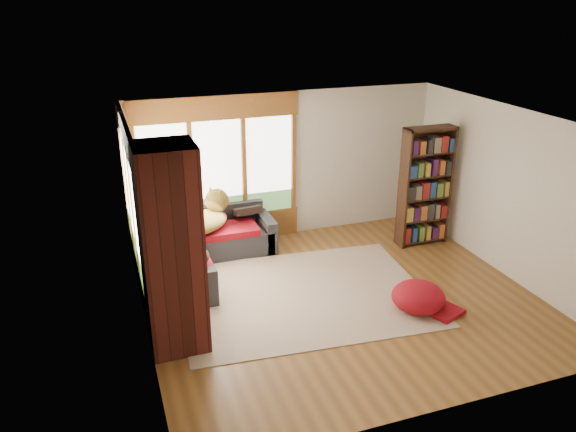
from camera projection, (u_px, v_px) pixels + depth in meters
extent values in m
plane|color=brown|center=(341.00, 298.00, 8.18)|extent=(5.50, 5.50, 0.00)
plane|color=white|center=(348.00, 122.00, 7.20)|extent=(5.50, 5.50, 0.00)
cube|color=silver|center=(285.00, 166.00, 9.88)|extent=(5.50, 0.04, 2.60)
cube|color=silver|center=(450.00, 305.00, 5.50)|extent=(5.50, 0.04, 2.60)
cube|color=silver|center=(139.00, 243.00, 6.85)|extent=(0.04, 5.00, 2.60)
cube|color=silver|center=(509.00, 193.00, 8.53)|extent=(0.04, 5.00, 2.60)
cube|color=brown|center=(219.00, 170.00, 9.47)|extent=(2.82, 0.10, 1.90)
cube|color=white|center=(219.00, 170.00, 9.47)|extent=(2.54, 0.09, 1.62)
cube|color=brown|center=(132.00, 206.00, 7.89)|extent=(0.10, 2.62, 1.90)
cube|color=white|center=(132.00, 206.00, 7.89)|extent=(0.09, 2.36, 1.62)
cube|color=gray|center=(127.00, 162.00, 8.48)|extent=(0.03, 0.72, 0.90)
cube|color=#471914|center=(172.00, 251.00, 6.65)|extent=(0.70, 0.70, 2.60)
cube|color=#27272B|center=(201.00, 245.00, 9.39)|extent=(2.20, 0.90, 0.42)
cube|color=#27272B|center=(196.00, 215.00, 9.55)|extent=(2.20, 0.20, 0.38)
cube|color=#27272B|center=(258.00, 232.00, 9.66)|extent=(0.20, 0.90, 0.60)
cube|color=#9E0D17|center=(195.00, 234.00, 9.15)|extent=(1.90, 0.66, 0.12)
cube|color=#27272B|center=(167.00, 267.00, 8.62)|extent=(0.90, 2.20, 0.42)
cube|color=#27272B|center=(141.00, 247.00, 8.37)|extent=(0.20, 2.20, 0.38)
cube|color=#27272B|center=(177.00, 293.00, 7.71)|extent=(0.90, 0.20, 0.60)
cube|color=#9E0D17|center=(177.00, 260.00, 8.25)|extent=(0.66, 1.20, 0.12)
cube|color=#9E0D17|center=(168.00, 235.00, 9.08)|extent=(0.66, 0.66, 0.12)
cube|color=silver|center=(303.00, 295.00, 8.26)|extent=(3.78, 3.01, 0.01)
cube|color=#381F12|center=(446.00, 184.00, 9.74)|extent=(0.04, 0.30, 2.08)
cube|color=#381F12|center=(403.00, 189.00, 9.48)|extent=(0.04, 0.30, 2.08)
cube|color=#381F12|center=(421.00, 184.00, 9.73)|extent=(0.89, 0.02, 2.08)
cube|color=#381F12|center=(420.00, 239.00, 9.97)|extent=(0.81, 0.28, 0.03)
cube|color=#381F12|center=(422.00, 218.00, 9.83)|extent=(0.81, 0.28, 0.03)
cube|color=#381F12|center=(424.00, 197.00, 9.68)|extent=(0.81, 0.28, 0.03)
cube|color=#381F12|center=(426.00, 175.00, 9.53)|extent=(0.81, 0.28, 0.03)
cube|color=#381F12|center=(428.00, 153.00, 9.38)|extent=(0.81, 0.28, 0.03)
cube|color=#381F12|center=(431.00, 129.00, 9.23)|extent=(0.81, 0.28, 0.03)
cube|color=#726659|center=(426.00, 187.00, 9.59)|extent=(0.77, 0.22, 1.92)
ellipsoid|color=#9E0D17|center=(418.00, 296.00, 7.81)|extent=(0.84, 0.84, 0.40)
ellipsoid|color=olive|center=(201.00, 216.00, 9.07)|extent=(1.15, 1.03, 0.33)
sphere|color=olive|center=(217.00, 201.00, 9.26)|extent=(0.54, 0.54, 0.39)
cone|color=olive|center=(213.00, 193.00, 9.15)|extent=(0.20, 0.20, 0.17)
ellipsoid|color=black|center=(187.00, 248.00, 8.07)|extent=(0.80, 0.93, 0.27)
sphere|color=black|center=(175.00, 234.00, 8.21)|extent=(0.43, 0.43, 0.32)
cone|color=black|center=(177.00, 227.00, 8.13)|extent=(0.16, 0.16, 0.14)
cube|color=black|center=(237.00, 204.00, 9.58)|extent=(0.45, 0.12, 0.45)
cube|color=black|center=(202.00, 209.00, 9.40)|extent=(0.45, 0.12, 0.45)
cube|color=black|center=(149.00, 226.00, 8.71)|extent=(0.45, 0.12, 0.45)
cube|color=black|center=(158.00, 255.00, 7.75)|extent=(0.45, 0.12, 0.45)
cube|color=#9E0D17|center=(166.00, 213.00, 9.21)|extent=(0.42, 0.12, 0.42)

